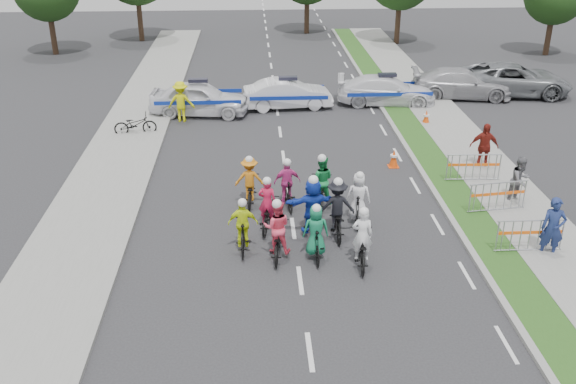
{
  "coord_description": "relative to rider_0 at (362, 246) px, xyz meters",
  "views": [
    {
      "loc": [
        -1.17,
        -14.73,
        9.53
      ],
      "look_at": [
        -0.14,
        3.35,
        1.1
      ],
      "focal_mm": 40.0,
      "sensor_mm": 36.0,
      "label": 1
    }
  ],
  "objects": [
    {
      "name": "barrier_0",
      "position": [
        4.93,
        0.3,
        -0.05
      ],
      "size": [
        2.0,
        0.5,
        1.12
      ],
      "primitive_type": null,
      "rotation": [
        0.0,
        0.0,
        -0.0
      ],
      "color": "#A5A8AD",
      "rests_on": "ground"
    },
    {
      "name": "parked_bike",
      "position": [
        -8.06,
        11.27,
        -0.14
      ],
      "size": [
        1.89,
        0.89,
        0.95
      ],
      "primitive_type": "imported",
      "rotation": [
        0.0,
        0.0,
        1.72
      ],
      "color": "black",
      "rests_on": "ground"
    },
    {
      "name": "ground",
      "position": [
        -1.77,
        -0.74,
        -0.61
      ],
      "size": [
        90.0,
        90.0,
        0.0
      ],
      "primitive_type": "plane",
      "color": "#28282B",
      "rests_on": "ground"
    },
    {
      "name": "spectator_2",
      "position": [
        5.7,
        6.63,
        0.3
      ],
      "size": [
        1.13,
        0.62,
        1.83
      ],
      "primitive_type": "imported",
      "rotation": [
        0.0,
        0.0,
        -0.17
      ],
      "color": "maroon",
      "rests_on": "ground"
    },
    {
      "name": "rider_3",
      "position": [
        -3.31,
        0.97,
        0.06
      ],
      "size": [
        0.88,
        1.67,
        1.73
      ],
      "rotation": [
        0.0,
        0.0,
        3.1
      ],
      "color": "black",
      "rests_on": "ground"
    },
    {
      "name": "rider_5",
      "position": [
        -1.22,
        1.76,
        0.24
      ],
      "size": [
        1.68,
        2.0,
        2.05
      ],
      "rotation": [
        0.0,
        0.0,
        3.26
      ],
      "color": "black",
      "rests_on": "ground"
    },
    {
      "name": "cone_0",
      "position": [
        2.4,
        7.06,
        -0.27
      ],
      "size": [
        0.4,
        0.4,
        0.7
      ],
      "color": "#F24C0C",
      "rests_on": "ground"
    },
    {
      "name": "rider_7",
      "position": [
        0.3,
        2.56,
        0.09
      ],
      "size": [
        0.82,
        1.76,
        1.79
      ],
      "rotation": [
        0.0,
        0.0,
        2.97
      ],
      "color": "black",
      "rests_on": "ground"
    },
    {
      "name": "spectator_1",
      "position": [
        5.94,
        3.67,
        0.22
      ],
      "size": [
        1.01,
        0.95,
        1.66
      ],
      "primitive_type": "imported",
      "rotation": [
        0.0,
        0.0,
        0.54
      ],
      "color": "slate",
      "rests_on": "ground"
    },
    {
      "name": "rider_8",
      "position": [
        -0.76,
        3.7,
        0.11
      ],
      "size": [
        0.95,
        1.98,
        1.94
      ],
      "rotation": [
        0.0,
        0.0,
        2.99
      ],
      "color": "black",
      "rests_on": "ground"
    },
    {
      "name": "rider_6",
      "position": [
        -2.57,
        2.3,
        -0.02
      ],
      "size": [
        0.94,
        1.85,
        1.8
      ],
      "rotation": [
        0.0,
        0.0,
        2.95
      ],
      "color": "black",
      "rests_on": "ground"
    },
    {
      "name": "marshal_hiviz",
      "position": [
        -6.22,
        13.01,
        0.32
      ],
      "size": [
        1.25,
        0.77,
        1.87
      ],
      "primitive_type": "imported",
      "rotation": [
        0.0,
        0.0,
        3.08
      ],
      "color": "#D1D60B",
      "rests_on": "ground"
    },
    {
      "name": "sidewalk_left",
      "position": [
        -8.27,
        4.26,
        -0.55
      ],
      "size": [
        3.0,
        60.0,
        0.13
      ],
      "primitive_type": "cube",
      "color": "gray",
      "rests_on": "ground"
    },
    {
      "name": "grass_strip",
      "position": [
        4.03,
        4.26,
        -0.56
      ],
      "size": [
        1.2,
        60.0,
        0.11
      ],
      "primitive_type": "cube",
      "color": "#224717",
      "rests_on": "ground"
    },
    {
      "name": "police_car_0",
      "position": [
        -5.46,
        13.96,
        0.18
      ],
      "size": [
        4.84,
        2.44,
        1.58
      ],
      "primitive_type": "imported",
      "rotation": [
        0.0,
        0.0,
        1.44
      ],
      "color": "white",
      "rests_on": "ground"
    },
    {
      "name": "curb_right",
      "position": [
        3.33,
        4.26,
        -0.55
      ],
      "size": [
        0.2,
        60.0,
        0.12
      ],
      "primitive_type": "cube",
      "color": "gray",
      "rests_on": "ground"
    },
    {
      "name": "rider_2",
      "position": [
        -2.34,
        0.58,
        0.08
      ],
      "size": [
        0.83,
        1.88,
        1.87
      ],
      "rotation": [
        0.0,
        0.0,
        3.05
      ],
      "color": "black",
      "rests_on": "ground"
    },
    {
      "name": "rider_4",
      "position": [
        -0.48,
        1.79,
        0.14
      ],
      "size": [
        1.08,
        1.91,
        1.95
      ],
      "rotation": [
        0.0,
        0.0,
        3.14
      ],
      "color": "black",
      "rests_on": "ground"
    },
    {
      "name": "rider_0",
      "position": [
        0.0,
        0.0,
        0.0
      ],
      "size": [
        0.79,
        1.86,
        1.85
      ],
      "rotation": [
        0.0,
        0.0,
        3.05
      ],
      "color": "black",
      "rests_on": "ground"
    },
    {
      "name": "barrier_2",
      "position": [
        4.93,
        5.38,
        -0.05
      ],
      "size": [
        2.02,
        0.57,
        1.12
      ],
      "primitive_type": null,
      "rotation": [
        0.0,
        0.0,
        -0.04
      ],
      "color": "#A5A8AD",
      "rests_on": "ground"
    },
    {
      "name": "police_car_1",
      "position": [
        -1.23,
        14.76,
        0.09
      ],
      "size": [
        4.39,
        1.86,
        1.41
      ],
      "primitive_type": "imported",
      "rotation": [
        0.0,
        0.0,
        1.66
      ],
      "color": "white",
      "rests_on": "ground"
    },
    {
      "name": "rider_1",
      "position": [
        -1.25,
        0.43,
        0.08
      ],
      "size": [
        0.75,
        1.69,
        1.76
      ],
      "rotation": [
        0.0,
        0.0,
        3.17
      ],
      "color": "black",
      "rests_on": "ground"
    },
    {
      "name": "police_car_2",
      "position": [
        3.68,
        15.12,
        0.09
      ],
      "size": [
        5.05,
        2.59,
        1.4
      ],
      "primitive_type": "imported",
      "rotation": [
        0.0,
        0.0,
        1.44
      ],
      "color": "white",
      "rests_on": "ground"
    },
    {
      "name": "cone_1",
      "position": [
        4.89,
        11.86,
        -0.27
      ],
      "size": [
        0.4,
        0.4,
        0.7
      ],
      "color": "#F24C0C",
      "rests_on": "ground"
    },
    {
      "name": "civilian_sedan",
      "position": [
        7.75,
        16.04,
        0.13
      ],
      "size": [
        5.32,
        2.76,
        1.47
      ],
      "primitive_type": "imported",
      "rotation": [
        0.0,
        0.0,
        1.43
      ],
      "color": "#A8A8AD",
      "rests_on": "ground"
    },
    {
      "name": "spectator_0",
      "position": [
        5.49,
        0.14,
        0.31
      ],
      "size": [
        0.76,
        0.6,
        1.84
      ],
      "primitive_type": "imported",
      "rotation": [
        0.0,
        0.0,
        -0.26
      ],
      "color": "navy",
      "rests_on": "ground"
    },
    {
      "name": "civilian_suv",
      "position": [
        10.53,
        16.39,
        0.21
      ],
      "size": [
        6.17,
        3.42,
        1.64
      ],
      "primitive_type": "imported",
      "rotation": [
        0.0,
        0.0,
        1.45
      ],
      "color": "slate",
      "rests_on": "ground"
    },
    {
      "name": "rider_10",
      "position": [
        -3.11,
        4.09,
        0.08
      ],
      "size": [
        1.01,
        1.77,
        1.78
      ],
      "rotation": [
        0.0,
        0.0,
        3.09
      ],
      "color": "black",
      "rests_on": "ground"
    },
    {
      "name": "rider_9",
      "position": [
        -1.87,
        3.8,
        0.07
      ],
      "size": [
        0.93,
        1.74,
        1.77
      ],
      "rotation": [
        0.0,
        0.0,
        3.28
      ],
      "color": "black",
      "rests_on": "ground"
    },
    {
      "name": "barrier_1",
      "position": [
        4.93,
        2.92,
        -0.05
      ],
      "size": [
        2.05,
        0.75,
        1.12
      ],
      "primitive_type": null,
      "rotation": [
        0.0,
        0.0,
        0.13
      ],
      "color": "#A5A8AD",
      "rests_on": "ground"
    },
    {
      "name": "sidewalk_right",
      "position": [
        5.83,
        4.26,
        -0.55
      ],
      "size": [
        2.4,
        60.0,
        0.13
      ],
      "primitive_type": "cube",
      "color": "gray",
      "rests_on": "ground"
    }
  ]
}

